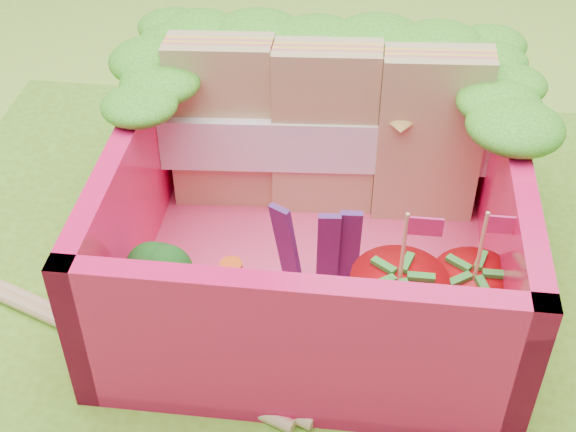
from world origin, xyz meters
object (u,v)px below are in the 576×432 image
(broccoli, at_px, (152,275))
(strawberry_left, at_px, (396,311))
(sandwich_stack, at_px, (326,131))
(strawberry_right, at_px, (469,303))
(bento_box, at_px, (316,212))

(broccoli, xyz_separation_m, strawberry_left, (0.76, -0.03, -0.03))
(sandwich_stack, relative_size, strawberry_right, 2.40)
(strawberry_left, relative_size, strawberry_right, 1.07)
(strawberry_left, distance_m, strawberry_right, 0.24)
(broccoli, bearing_deg, strawberry_left, -2.65)
(strawberry_left, bearing_deg, strawberry_right, 18.30)
(sandwich_stack, distance_m, strawberry_left, 0.76)
(bento_box, relative_size, strawberry_right, 2.63)
(bento_box, bearing_deg, broccoli, -146.99)
(bento_box, height_order, sandwich_stack, sandwich_stack)
(bento_box, relative_size, strawberry_left, 2.46)
(sandwich_stack, xyz_separation_m, strawberry_right, (0.50, -0.62, -0.18))
(bento_box, height_order, broccoli, bento_box)
(sandwich_stack, relative_size, broccoli, 3.60)
(sandwich_stack, distance_m, broccoli, 0.83)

